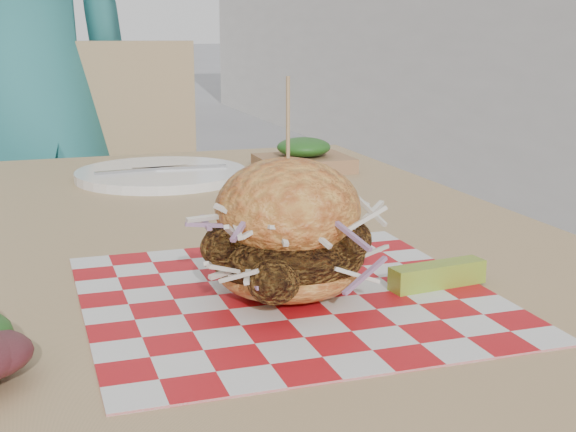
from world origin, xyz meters
name	(u,v)px	position (x,y,z in m)	size (l,w,h in m)	color
diner	(22,82)	(-0.42, 1.01, 0.86)	(0.62, 0.41, 1.71)	teal
patio_table	(212,292)	(-0.23, -0.10, 0.67)	(0.80, 1.20, 0.75)	tan
patio_chair	(126,211)	(-0.21, 0.90, 0.55)	(0.49, 0.50, 0.95)	tan
paper_liner	(288,296)	(-0.21, -0.36, 0.75)	(0.36, 0.36, 0.00)	red
sandwich	(288,237)	(-0.21, -0.36, 0.81)	(0.17, 0.17, 0.19)	gold
pickle_spear	(437,275)	(-0.08, -0.38, 0.76)	(0.10, 0.02, 0.02)	#90B033
place_setting	(161,174)	(-0.23, 0.25, 0.76)	(0.27, 0.27, 0.02)	white
kraft_tray	(304,157)	(0.01, 0.24, 0.77)	(0.15, 0.12, 0.06)	#946843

